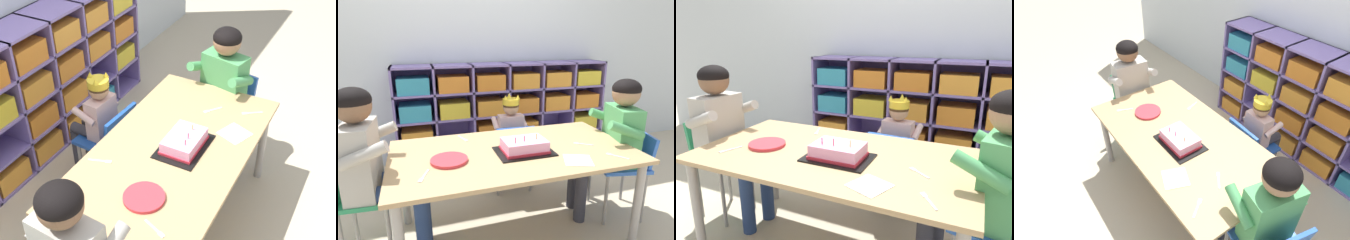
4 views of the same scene
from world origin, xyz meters
The scene contains 15 objects.
ground centered at (0.00, 0.00, 0.00)m, with size 16.00×16.00×0.00m, color beige.
storage_cubby_shelf centered at (0.32, 1.26, 0.52)m, with size 2.24×0.33×1.05m.
activity_table centered at (0.00, 0.00, 0.56)m, with size 1.51×0.82×0.62m.
classroom_chair_blue centered at (0.19, 0.57, 0.38)m, with size 0.37×0.34×0.61m.
child_with_crown centered at (0.20, 0.67, 0.53)m, with size 0.31×0.31×0.85m.
classroom_chair_adult_side centered at (-0.93, 0.04, 0.44)m, with size 0.34×0.34×0.69m.
adult_helper_seated centered at (-0.82, 0.04, 0.66)m, with size 0.44×0.42×1.06m.
guest_at_table_side centered at (0.77, 0.03, 0.64)m, with size 0.47×0.45×1.04m.
birthday_cake_on_tray centered at (0.05, -0.05, 0.66)m, with size 0.35×0.25×0.12m.
paper_plate_stack centered at (-0.41, -0.05, 0.63)m, with size 0.21×0.21×0.02m, color #DB333D.
paper_napkin_square centered at (0.30, -0.26, 0.62)m, with size 0.16×0.16×0.00m, color white.
fork_near_child_seat centered at (-0.27, 0.30, 0.63)m, with size 0.06×0.13×0.00m.
fork_by_napkin centered at (-0.56, -0.20, 0.63)m, with size 0.06×0.13×0.00m.
fork_at_table_front_edge centered at (0.47, -0.05, 0.63)m, with size 0.11×0.09×0.00m.
fork_beside_plate_stack centered at (0.55, -0.28, 0.63)m, with size 0.09×0.12×0.00m.
Camera 4 is at (1.30, -0.93, 2.02)m, focal length 30.44 mm.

